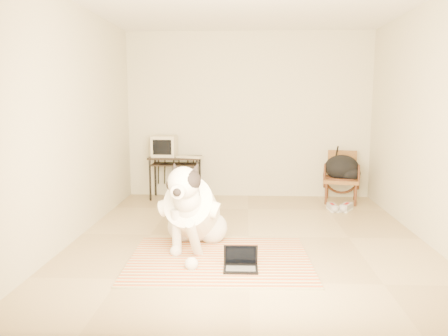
# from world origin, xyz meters

# --- Properties ---
(floor) EXTENTS (4.50, 4.50, 0.00)m
(floor) POSITION_xyz_m (0.00, 0.00, 0.00)
(floor) COLOR tan
(floor) RESTS_ON ground
(wall_back) EXTENTS (4.50, 0.00, 4.50)m
(wall_back) POSITION_xyz_m (0.00, 2.25, 1.35)
(wall_back) COLOR beige
(wall_back) RESTS_ON floor
(wall_front) EXTENTS (4.50, 0.00, 4.50)m
(wall_front) POSITION_xyz_m (0.00, -2.25, 1.35)
(wall_front) COLOR beige
(wall_front) RESTS_ON floor
(wall_left) EXTENTS (0.00, 4.50, 4.50)m
(wall_left) POSITION_xyz_m (-2.00, 0.00, 1.35)
(wall_left) COLOR beige
(wall_left) RESTS_ON floor
(wall_right) EXTENTS (0.00, 4.50, 4.50)m
(wall_right) POSITION_xyz_m (2.00, 0.00, 1.35)
(wall_right) COLOR beige
(wall_right) RESTS_ON floor
(rug) EXTENTS (1.84, 1.44, 0.02)m
(rug) POSITION_xyz_m (-0.30, -0.82, 0.01)
(rug) COLOR #D34D1A
(rug) RESTS_ON floor
(dog) EXTENTS (0.68, 1.44, 1.03)m
(dog) POSITION_xyz_m (-0.60, -0.46, 0.41)
(dog) COLOR silver
(dog) RESTS_ON rug
(laptop) EXTENTS (0.32, 0.24, 0.23)m
(laptop) POSITION_xyz_m (-0.08, -1.07, 0.08)
(laptop) COLOR black
(laptop) RESTS_ON rug
(computer_desk) EXTENTS (0.83, 0.47, 0.69)m
(computer_desk) POSITION_xyz_m (-1.18, 1.98, 0.59)
(computer_desk) COLOR black
(computer_desk) RESTS_ON floor
(crt_monitor) EXTENTS (0.39, 0.38, 0.34)m
(crt_monitor) POSITION_xyz_m (-1.36, 2.02, 0.86)
(crt_monitor) COLOR #BCB194
(crt_monitor) RESTS_ON computer_desk
(desk_keyboard) EXTENTS (0.45, 0.27, 0.03)m
(desk_keyboard) POSITION_xyz_m (-0.93, 1.87, 0.70)
(desk_keyboard) COLOR #BCB194
(desk_keyboard) RESTS_ON computer_desk
(pc_tower) EXTENTS (0.26, 0.47, 0.42)m
(pc_tower) POSITION_xyz_m (-0.98, 2.00, 0.21)
(pc_tower) COLOR #515153
(pc_tower) RESTS_ON floor
(rattan_chair) EXTENTS (0.62, 0.61, 0.80)m
(rattan_chair) POSITION_xyz_m (1.48, 1.89, 0.40)
(rattan_chair) COLOR brown
(rattan_chair) RESTS_ON floor
(backpack) EXTENTS (0.53, 0.45, 0.39)m
(backpack) POSITION_xyz_m (1.48, 1.81, 0.55)
(backpack) COLOR black
(backpack) RESTS_ON rattan_chair
(sneaker_left) EXTENTS (0.13, 0.28, 0.09)m
(sneaker_left) POSITION_xyz_m (1.23, 1.29, 0.04)
(sneaker_left) COLOR silver
(sneaker_left) RESTS_ON floor
(sneaker_right) EXTENTS (0.25, 0.31, 0.10)m
(sneaker_right) POSITION_xyz_m (1.43, 1.29, 0.05)
(sneaker_right) COLOR silver
(sneaker_right) RESTS_ON floor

